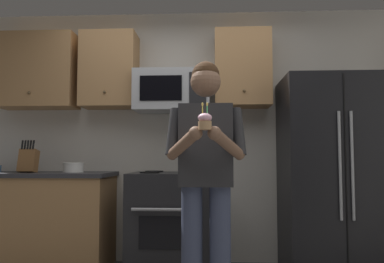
{
  "coord_description": "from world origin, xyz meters",
  "views": [
    {
      "loc": [
        0.24,
        -2.31,
        1.06
      ],
      "look_at": [
        0.1,
        0.45,
        1.25
      ],
      "focal_mm": 36.06,
      "sensor_mm": 36.0,
      "label": 1
    }
  ],
  "objects": [
    {
      "name": "microwave",
      "position": [
        -0.15,
        1.48,
        1.72
      ],
      "size": [
        0.74,
        0.41,
        0.4
      ],
      "color": "#9EA0A5"
    },
    {
      "name": "cupcake",
      "position": [
        0.2,
        0.11,
        1.29
      ],
      "size": [
        0.09,
        0.09,
        0.17
      ],
      "color": "#A87F56"
    },
    {
      "name": "wall_back",
      "position": [
        0.0,
        1.75,
        1.3
      ],
      "size": [
        4.4,
        0.1,
        2.6
      ],
      "primitive_type": "cube",
      "color": "beige",
      "rests_on": "ground"
    },
    {
      "name": "oven_range",
      "position": [
        -0.15,
        1.36,
        0.46
      ],
      "size": [
        0.76,
        0.7,
        0.93
      ],
      "color": "black",
      "rests_on": "ground"
    },
    {
      "name": "cabinet_row_upper",
      "position": [
        -0.72,
        1.53,
        1.95
      ],
      "size": [
        2.78,
        0.36,
        0.76
      ],
      "color": "#9E7247"
    },
    {
      "name": "bowl_large_white",
      "position": [
        -1.11,
        1.4,
        0.97
      ],
      "size": [
        0.2,
        0.2,
        0.09
      ],
      "color": "white",
      "rests_on": "counter_left"
    },
    {
      "name": "person",
      "position": [
        0.2,
        0.44,
        1.0
      ],
      "size": [
        0.6,
        0.48,
        1.76
      ],
      "color": "#383F59",
      "rests_on": "ground"
    },
    {
      "name": "counter_left",
      "position": [
        -1.45,
        1.38,
        0.46
      ],
      "size": [
        1.44,
        0.66,
        0.92
      ],
      "color": "#9E7247",
      "rests_on": "ground"
    },
    {
      "name": "knife_block",
      "position": [
        -1.53,
        1.33,
        1.04
      ],
      "size": [
        0.16,
        0.15,
        0.32
      ],
      "color": "brown",
      "rests_on": "counter_left"
    },
    {
      "name": "refrigerator",
      "position": [
        1.35,
        1.32,
        0.9
      ],
      "size": [
        0.9,
        0.75,
        1.8
      ],
      "color": "black",
      "rests_on": "ground"
    }
  ]
}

